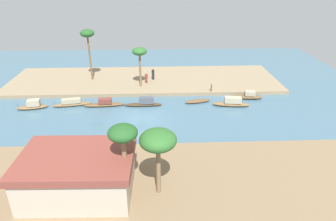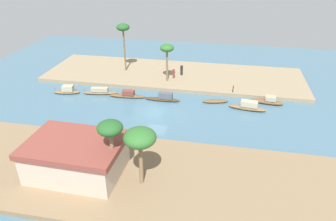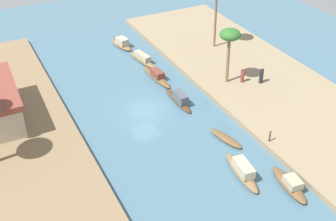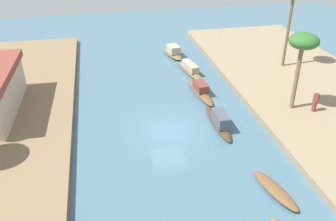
{
  "view_description": "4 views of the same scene",
  "coord_description": "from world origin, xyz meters",
  "px_view_note": "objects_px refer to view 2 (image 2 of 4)",
  "views": [
    {
      "loc": [
        -1.83,
        32.43,
        16.32
      ],
      "look_at": [
        -3.22,
        -1.01,
        0.49
      ],
      "focal_mm": 32.6,
      "sensor_mm": 36.0,
      "label": 1
    },
    {
      "loc": [
        -8.19,
        34.09,
        18.84
      ],
      "look_at": [
        -1.57,
        -0.06,
        0.43
      ],
      "focal_mm": 33.4,
      "sensor_mm": 36.0,
      "label": 2
    },
    {
      "loc": [
        -30.8,
        13.19,
        22.54
      ],
      "look_at": [
        -2.46,
        -1.27,
        1.11
      ],
      "focal_mm": 45.93,
      "sensor_mm": 36.0,
      "label": 3
    },
    {
      "loc": [
        -19.91,
        4.21,
        13.35
      ],
      "look_at": [
        1.66,
        -0.27,
        0.59
      ],
      "focal_mm": 37.17,
      "sensor_mm": 36.0,
      "label": 4
    }
  ],
  "objects_px": {
    "palm_tree_left_near": "(167,50)",
    "sampan_open_hull": "(164,98)",
    "sampan_foreground": "(215,101)",
    "mooring_post": "(233,89)",
    "sampan_downstream_large": "(67,90)",
    "sampan_with_tall_canopy": "(128,95)",
    "palm_tree_right_short": "(110,131)",
    "sampan_near_left_bank": "(248,106)",
    "person_by_mooring": "(182,71)",
    "palm_tree_left_far": "(123,29)",
    "sampan_with_red_awning": "(100,92)",
    "person_on_near_bank": "(174,74)",
    "riverside_building": "(76,157)",
    "sampan_upstream_small": "(268,101)"
  },
  "relations": [
    {
      "from": "palm_tree_left_near",
      "to": "sampan_open_hull",
      "type": "bearing_deg",
      "value": 96.69
    },
    {
      "from": "sampan_foreground",
      "to": "mooring_post",
      "type": "distance_m",
      "value": 3.64
    },
    {
      "from": "sampan_downstream_large",
      "to": "palm_tree_left_near",
      "type": "bearing_deg",
      "value": -166.03
    },
    {
      "from": "sampan_with_tall_canopy",
      "to": "sampan_downstream_large",
      "type": "bearing_deg",
      "value": -1.94
    },
    {
      "from": "palm_tree_left_near",
      "to": "palm_tree_right_short",
      "type": "bearing_deg",
      "value": 89.55
    },
    {
      "from": "sampan_near_left_bank",
      "to": "mooring_post",
      "type": "distance_m",
      "value": 4.58
    },
    {
      "from": "sampan_foreground",
      "to": "mooring_post",
      "type": "bearing_deg",
      "value": -142.31
    },
    {
      "from": "person_by_mooring",
      "to": "palm_tree_left_far",
      "type": "xyz_separation_m",
      "value": [
        9.41,
        -0.31,
        6.06
      ]
    },
    {
      "from": "sampan_open_hull",
      "to": "person_by_mooring",
      "type": "relative_size",
      "value": 2.77
    },
    {
      "from": "sampan_near_left_bank",
      "to": "sampan_with_red_awning",
      "type": "bearing_deg",
      "value": 4.73
    },
    {
      "from": "person_on_near_bank",
      "to": "palm_tree_left_far",
      "type": "distance_m",
      "value": 10.55
    },
    {
      "from": "sampan_foreground",
      "to": "sampan_near_left_bank",
      "type": "xyz_separation_m",
      "value": [
        -4.23,
        1.33,
        0.28
      ]
    },
    {
      "from": "sampan_with_red_awning",
      "to": "palm_tree_left_far",
      "type": "relative_size",
      "value": 0.66
    },
    {
      "from": "sampan_foreground",
      "to": "sampan_downstream_large",
      "type": "distance_m",
      "value": 21.12
    },
    {
      "from": "sampan_open_hull",
      "to": "riverside_building",
      "type": "distance_m",
      "value": 17.57
    },
    {
      "from": "sampan_downstream_large",
      "to": "palm_tree_left_near",
      "type": "height_order",
      "value": "palm_tree_left_near"
    },
    {
      "from": "sampan_upstream_small",
      "to": "person_on_near_bank",
      "type": "relative_size",
      "value": 2.62
    },
    {
      "from": "sampan_foreground",
      "to": "person_by_mooring",
      "type": "xyz_separation_m",
      "value": [
        5.9,
        -8.05,
        1.0
      ]
    },
    {
      "from": "sampan_open_hull",
      "to": "mooring_post",
      "type": "bearing_deg",
      "value": -159.17
    },
    {
      "from": "sampan_downstream_large",
      "to": "sampan_open_hull",
      "type": "bearing_deg",
      "value": 170.49
    },
    {
      "from": "palm_tree_left_near",
      "to": "palm_tree_left_far",
      "type": "xyz_separation_m",
      "value": [
        7.63,
        -3.29,
        1.84
      ]
    },
    {
      "from": "sampan_downstream_large",
      "to": "sampan_upstream_small",
      "type": "distance_m",
      "value": 28.11
    },
    {
      "from": "riverside_building",
      "to": "sampan_near_left_bank",
      "type": "bearing_deg",
      "value": -132.31
    },
    {
      "from": "sampan_foreground",
      "to": "palm_tree_left_far",
      "type": "xyz_separation_m",
      "value": [
        15.31,
        -8.36,
        7.06
      ]
    },
    {
      "from": "sampan_with_red_awning",
      "to": "sampan_open_hull",
      "type": "relative_size",
      "value": 1.04
    },
    {
      "from": "palm_tree_left_near",
      "to": "sampan_foreground",
      "type": "bearing_deg",
      "value": 146.6
    },
    {
      "from": "sampan_upstream_small",
      "to": "sampan_open_hull",
      "type": "height_order",
      "value": "sampan_open_hull"
    },
    {
      "from": "sampan_with_red_awning",
      "to": "palm_tree_left_far",
      "type": "bearing_deg",
      "value": -106.41
    },
    {
      "from": "sampan_upstream_small",
      "to": "mooring_post",
      "type": "bearing_deg",
      "value": -13.1
    },
    {
      "from": "sampan_downstream_large",
      "to": "mooring_post",
      "type": "bearing_deg",
      "value": 178.8
    },
    {
      "from": "palm_tree_left_near",
      "to": "riverside_building",
      "type": "height_order",
      "value": "palm_tree_left_near"
    },
    {
      "from": "sampan_open_hull",
      "to": "palm_tree_left_far",
      "type": "bearing_deg",
      "value": -47.93
    },
    {
      "from": "sampan_with_red_awning",
      "to": "sampan_near_left_bank",
      "type": "distance_m",
      "value": 20.6
    },
    {
      "from": "sampan_with_tall_canopy",
      "to": "palm_tree_right_short",
      "type": "xyz_separation_m",
      "value": [
        -4.28,
        17.36,
        5.12
      ]
    },
    {
      "from": "sampan_upstream_small",
      "to": "mooring_post",
      "type": "xyz_separation_m",
      "value": [
        4.71,
        -1.76,
        0.6
      ]
    },
    {
      "from": "sampan_near_left_bank",
      "to": "palm_tree_right_short",
      "type": "bearing_deg",
      "value": 61.43
    },
    {
      "from": "sampan_with_red_awning",
      "to": "sampan_open_hull",
      "type": "xyz_separation_m",
      "value": [
        -9.36,
        0.4,
        0.06
      ]
    },
    {
      "from": "sampan_with_tall_canopy",
      "to": "sampan_upstream_small",
      "type": "distance_m",
      "value": 19.16
    },
    {
      "from": "sampan_with_tall_canopy",
      "to": "sampan_open_hull",
      "type": "bearing_deg",
      "value": 174.34
    },
    {
      "from": "sampan_with_red_awning",
      "to": "palm_tree_right_short",
      "type": "distance_m",
      "value": 20.22
    },
    {
      "from": "palm_tree_right_short",
      "to": "sampan_with_tall_canopy",
      "type": "bearing_deg",
      "value": -76.15
    },
    {
      "from": "sampan_downstream_large",
      "to": "mooring_post",
      "type": "relative_size",
      "value": 3.86
    },
    {
      "from": "sampan_downstream_large",
      "to": "mooring_post",
      "type": "height_order",
      "value": "mooring_post"
    },
    {
      "from": "sampan_with_tall_canopy",
      "to": "riverside_building",
      "type": "height_order",
      "value": "riverside_building"
    },
    {
      "from": "sampan_open_hull",
      "to": "sampan_near_left_bank",
      "type": "xyz_separation_m",
      "value": [
        -11.22,
        0.54,
        0.04
      ]
    },
    {
      "from": "mooring_post",
      "to": "palm_tree_left_near",
      "type": "relative_size",
      "value": 0.18
    },
    {
      "from": "sampan_near_left_bank",
      "to": "person_by_mooring",
      "type": "xyz_separation_m",
      "value": [
        10.12,
        -9.38,
        0.71
      ]
    },
    {
      "from": "sampan_foreground",
      "to": "sampan_with_red_awning",
      "type": "relative_size",
      "value": 0.71
    },
    {
      "from": "sampan_with_red_awning",
      "to": "sampan_with_tall_canopy",
      "type": "bearing_deg",
      "value": 166.8
    },
    {
      "from": "sampan_upstream_small",
      "to": "riverside_building",
      "type": "relative_size",
      "value": 0.5
    }
  ]
}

